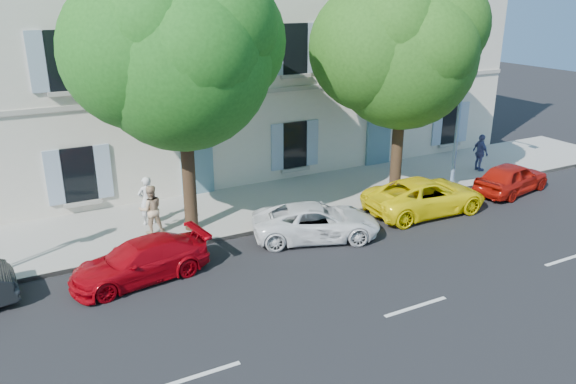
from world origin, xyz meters
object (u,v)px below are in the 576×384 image
car_red_coupe (140,261)px  tree_right (403,56)px  car_yellow_supercar (425,196)px  car_white_coupe (316,222)px  pedestrian_c (480,153)px  street_lamp (465,79)px  pedestrian_b (151,209)px  tree_left (182,61)px  pedestrian_a (147,201)px  car_red_hatchback (512,178)px

car_red_coupe → tree_right: tree_right is taller
car_yellow_supercar → tree_right: 5.22m
car_yellow_supercar → tree_right: bearing=0.6°
car_white_coupe → pedestrian_c: pedestrian_c is taller
street_lamp → pedestrian_b: street_lamp is taller
car_white_coupe → tree_left: (-3.51, 2.37, 5.18)m
car_yellow_supercar → tree_left: (-8.27, 2.26, 5.11)m
pedestrian_a → pedestrian_c: size_ratio=1.04×
car_red_coupe → car_red_hatchback: car_red_hatchback is taller
car_red_coupe → tree_left: tree_left is taller
car_red_coupe → car_white_coupe: (5.87, 0.12, 0.01)m
car_yellow_supercar → street_lamp: 4.97m
car_yellow_supercar → tree_right: (0.07, 1.88, 4.87)m
car_white_coupe → street_lamp: size_ratio=0.54×
street_lamp → tree_left: bearing=175.1°
car_white_coupe → car_red_hatchback: (9.33, 0.15, 0.05)m
car_white_coupe → car_red_hatchback: 9.33m
car_red_coupe → pedestrian_a: size_ratio=2.30×
car_red_hatchback → tree_right: 6.90m
car_red_coupe → car_yellow_supercar: 10.63m
car_red_hatchback → pedestrian_c: (0.78, 2.49, 0.35)m
street_lamp → car_yellow_supercar: bearing=-154.2°
car_red_hatchback → tree_left: size_ratio=0.43×
tree_left → street_lamp: bearing=-4.9°
car_yellow_supercar → street_lamp: street_lamp is taller
street_lamp → pedestrian_b: 12.85m
street_lamp → pedestrian_b: size_ratio=4.73×
car_yellow_supercar → pedestrian_c: pedestrian_c is taller
pedestrian_b → street_lamp: bearing=178.2°
car_red_hatchback → car_yellow_supercar: bearing=79.4°
tree_left → car_red_coupe: bearing=-133.5°
car_red_coupe → street_lamp: street_lamp is taller
car_white_coupe → pedestrian_c: (10.11, 2.65, 0.40)m
tree_left → pedestrian_a: 5.02m
tree_left → tree_right: 8.35m
tree_right → car_white_coupe: bearing=-157.6°
tree_left → pedestrian_a: bearing=137.1°
tree_left → car_red_hatchback: bearing=-9.8°
pedestrian_a → pedestrian_c: 14.83m
tree_left → pedestrian_b: size_ratio=5.27×
pedestrian_b → tree_right: bearing=179.9°
car_red_coupe → pedestrian_b: bearing=150.8°
pedestrian_a → tree_left: bearing=131.7°
tree_right → pedestrian_c: 7.00m
car_white_coupe → pedestrian_a: size_ratio=2.45×
tree_left → pedestrian_c: bearing=1.2°
tree_right → street_lamp: tree_right is taller
car_white_coupe → car_yellow_supercar: car_yellow_supercar is taller
street_lamp → pedestrian_a: (-12.19, 2.03, -3.57)m
car_red_coupe → pedestrian_b: pedestrian_b is taller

